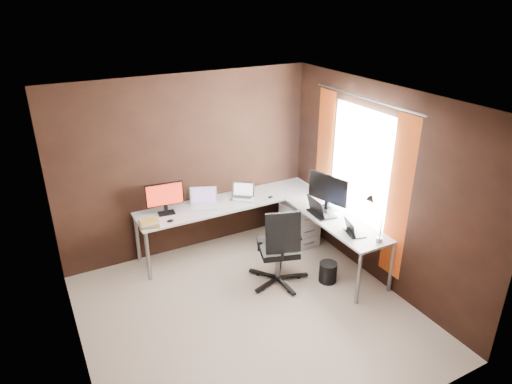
# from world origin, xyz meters

# --- Properties ---
(room) EXTENTS (3.60, 3.60, 2.50)m
(room) POSITION_xyz_m (0.34, 0.07, 1.28)
(room) COLOR #B5A18D
(room) RESTS_ON ground
(desk) EXTENTS (2.65, 2.25, 0.73)m
(desk) POSITION_xyz_m (0.84, 1.04, 0.68)
(desk) COLOR white
(desk) RESTS_ON ground
(drawer_pedestal) EXTENTS (0.42, 0.50, 0.60)m
(drawer_pedestal) POSITION_xyz_m (1.43, 1.15, 0.30)
(drawer_pedestal) COLOR white
(drawer_pedestal) RESTS_ON ground
(monitor_left) EXTENTS (0.50, 0.16, 0.43)m
(monitor_left) POSITION_xyz_m (-0.43, 1.57, 0.97)
(monitor_left) COLOR black
(monitor_left) RESTS_ON desk
(monitor_right) EXTENTS (0.23, 0.60, 0.51)m
(monitor_right) POSITION_xyz_m (1.52, 0.64, 1.02)
(monitor_right) COLOR black
(monitor_right) RESTS_ON desk
(laptop_white) EXTENTS (0.44, 0.39, 0.25)m
(laptop_white) POSITION_xyz_m (0.10, 1.55, 0.78)
(laptop_white) COLOR white
(laptop_white) RESTS_ON desk
(laptop_silver) EXTENTS (0.39, 0.37, 0.21)m
(laptop_silver) POSITION_xyz_m (0.68, 1.52, 0.78)
(laptop_silver) COLOR silver
(laptop_silver) RESTS_ON desk
(laptop_black_big) EXTENTS (0.29, 0.39, 0.25)m
(laptop_black_big) POSITION_xyz_m (1.35, 0.57, 0.78)
(laptop_black_big) COLOR black
(laptop_black_big) RESTS_ON desk
(laptop_black_small) EXTENTS (0.25, 0.31, 0.18)m
(laptop_black_small) POSITION_xyz_m (1.41, -0.05, 0.77)
(laptop_black_small) COLOR black
(laptop_black_small) RESTS_ON desk
(book_stack) EXTENTS (0.28, 0.24, 0.08)m
(book_stack) POSITION_xyz_m (-0.73, 1.32, 0.77)
(book_stack) COLOR olive
(book_stack) RESTS_ON desk
(mouse_left) EXTENTS (0.10, 0.08, 0.03)m
(mouse_left) POSITION_xyz_m (-0.46, 1.30, 0.75)
(mouse_left) COLOR black
(mouse_left) RESTS_ON desk
(mouse_corner) EXTENTS (0.09, 0.07, 0.03)m
(mouse_corner) POSITION_xyz_m (1.03, 1.32, 0.75)
(mouse_corner) COLOR black
(mouse_corner) RESTS_ON desk
(desk_lamp) EXTENTS (0.19, 0.22, 0.59)m
(desk_lamp) POSITION_xyz_m (1.49, -0.29, 1.10)
(desk_lamp) COLOR slate
(desk_lamp) RESTS_ON desk
(office_chair) EXTENTS (0.60, 0.63, 1.08)m
(office_chair) POSITION_xyz_m (0.63, 0.40, 0.32)
(office_chair) COLOR black
(office_chair) RESTS_ON ground
(wastebasket) EXTENTS (0.26, 0.26, 0.27)m
(wastebasket) POSITION_xyz_m (1.20, 0.12, 0.13)
(wastebasket) COLOR black
(wastebasket) RESTS_ON ground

